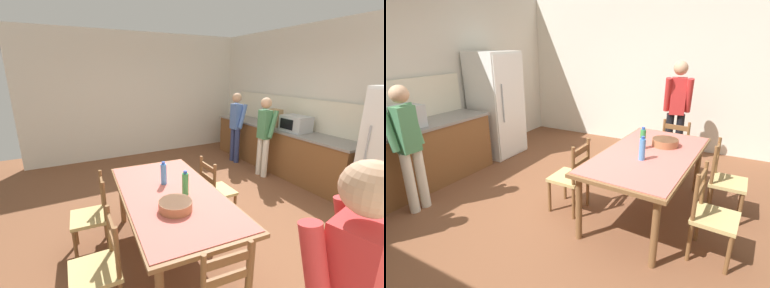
# 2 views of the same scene
# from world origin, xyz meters

# --- Properties ---
(ground_plane) EXTENTS (8.32, 8.32, 0.00)m
(ground_plane) POSITION_xyz_m (0.00, 0.00, 0.00)
(ground_plane) COLOR brown
(wall_back) EXTENTS (6.52, 0.12, 2.90)m
(wall_back) POSITION_xyz_m (0.00, 2.66, 1.45)
(wall_back) COLOR silver
(wall_back) RESTS_ON ground
(wall_right) EXTENTS (0.12, 5.20, 2.90)m
(wall_right) POSITION_xyz_m (3.26, 0.00, 1.45)
(wall_right) COLOR silver
(wall_right) RESTS_ON ground
(refrigerator) EXTENTS (0.76, 0.73, 1.85)m
(refrigerator) POSITION_xyz_m (1.30, 2.19, 0.93)
(refrigerator) COLOR white
(refrigerator) RESTS_ON ground
(microwave) EXTENTS (0.50, 0.39, 0.30)m
(microwave) POSITION_xyz_m (-0.45, 2.21, 1.06)
(microwave) COLOR #B2B7BC
(microwave) RESTS_ON kitchen_counter
(dining_table) EXTENTS (2.06, 1.14, 0.78)m
(dining_table) POSITION_xyz_m (0.59, -0.83, 0.70)
(dining_table) COLOR brown
(dining_table) RESTS_ON ground
(bottle_near_centre) EXTENTS (0.07, 0.07, 0.27)m
(bottle_near_centre) POSITION_xyz_m (0.34, -0.81, 0.90)
(bottle_near_centre) COLOR #4C8ED6
(bottle_near_centre) RESTS_ON dining_table
(bottle_off_centre) EXTENTS (0.07, 0.07, 0.27)m
(bottle_off_centre) POSITION_xyz_m (0.69, -0.71, 0.90)
(bottle_off_centre) COLOR green
(bottle_off_centre) RESTS_ON dining_table
(serving_bowl) EXTENTS (0.32, 0.32, 0.09)m
(serving_bowl) POSITION_xyz_m (0.93, -0.93, 0.83)
(serving_bowl) COLOR #9E6642
(serving_bowl) RESTS_ON dining_table
(chair_side_near_left) EXTENTS (0.45, 0.43, 0.91)m
(chair_side_near_left) POSITION_xyz_m (0.09, -1.59, 0.44)
(chair_side_near_left) COLOR brown
(chair_side_near_left) RESTS_ON ground
(chair_side_near_right) EXTENTS (0.43, 0.41, 0.91)m
(chair_side_near_right) POSITION_xyz_m (0.98, -1.65, 0.44)
(chair_side_near_right) COLOR brown
(chair_side_near_right) RESTS_ON ground
(chair_head_end) EXTENTS (0.44, 0.45, 0.91)m
(chair_head_end) POSITION_xyz_m (1.87, -0.91, 0.44)
(chair_head_end) COLOR brown
(chair_head_end) RESTS_ON ground
(chair_side_far_left) EXTENTS (0.43, 0.41, 0.91)m
(chair_side_far_left) POSITION_xyz_m (0.19, -0.00, 0.44)
(chair_side_far_left) COLOR brown
(chair_side_far_left) RESTS_ON ground
(person_at_counter) EXTENTS (0.39, 0.27, 1.56)m
(person_at_counter) POSITION_xyz_m (-0.72, 1.69, 0.88)
(person_at_counter) COLOR silver
(person_at_counter) RESTS_ON ground
(person_by_table) EXTENTS (0.35, 0.47, 1.72)m
(person_by_table) POSITION_xyz_m (2.42, -0.75, 0.97)
(person_by_table) COLOR black
(person_by_table) RESTS_ON ground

